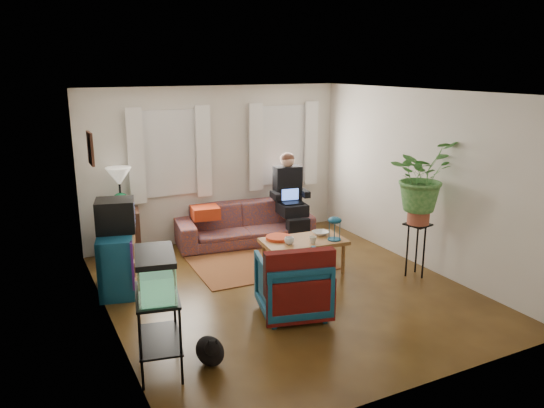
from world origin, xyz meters
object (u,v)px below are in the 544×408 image
dresser (117,262)px  aquarium_stand (159,332)px  plant_stand (416,250)px  armchair (293,282)px  coffee_table (303,256)px  side_table (123,233)px  sofa (244,217)px

dresser → aquarium_stand: aquarium_stand is taller
aquarium_stand → plant_stand: size_ratio=1.04×
armchair → dresser: bearing=-29.8°
dresser → coffee_table: bearing=1.2°
dresser → coffee_table: size_ratio=0.75×
side_table → aquarium_stand: bearing=-95.8°
coffee_table → plant_stand: (1.36, -0.84, 0.14)m
sofa → coffee_table: size_ratio=1.90×
aquarium_stand → armchair: armchair is taller
sofa → aquarium_stand: (-2.30, -3.17, -0.04)m
dresser → plant_stand: (3.88, -1.39, -0.01)m
sofa → coffee_table: 1.62m
side_table → dresser: 1.34m
side_table → aquarium_stand: aquarium_stand is taller
sofa → plant_stand: sofa is taller
aquarium_stand → coffee_table: aquarium_stand is taller
sofa → plant_stand: size_ratio=2.92×
dresser → plant_stand: dresser is taller
armchair → aquarium_stand: bearing=29.2°
dresser → coffee_table: (2.53, -0.56, -0.15)m
armchair → plant_stand: size_ratio=1.05×
armchair → plant_stand: 2.16m
side_table → plant_stand: plant_stand is taller
sofa → dresser: size_ratio=2.55×
sofa → side_table: (-1.95, 0.26, -0.07)m
dresser → aquarium_stand: 2.14m
aquarium_stand → armchair: size_ratio=1.00×
sofa → aquarium_stand: sofa is taller
aquarium_stand → coffee_table: 2.99m
sofa → armchair: bearing=-93.6°
plant_stand → coffee_table: bearing=148.3°
armchair → coffee_table: size_ratio=0.68×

